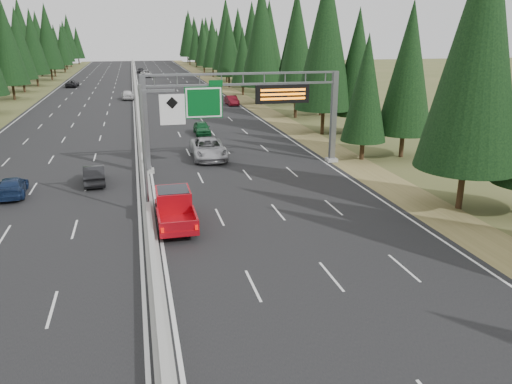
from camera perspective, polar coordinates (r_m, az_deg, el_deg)
road at (r=85.73m, az=-13.45°, el=9.96°), size 32.00×260.00×0.08m
shoulder_right at (r=87.63m, az=-1.56°, el=10.58°), size 3.60×260.00×0.06m
shoulder_left at (r=87.49m, az=-25.30°, el=8.91°), size 3.60×260.00×0.06m
median_barrier at (r=85.68m, az=-13.47°, el=10.21°), size 0.70×260.00×0.85m
sign_gantry at (r=41.36m, az=-0.54°, el=9.89°), size 16.75×0.98×7.80m
hov_sign_pole at (r=30.65m, az=-11.65°, el=5.72°), size 2.80×0.50×8.00m
tree_row_right at (r=91.74m, az=0.42°, el=16.64°), size 11.92×241.63×18.65m
silver_minivan at (r=45.27m, az=-5.46°, el=4.96°), size 3.09×6.48×1.78m
red_pickup at (r=29.99m, az=-9.34°, el=-1.50°), size 2.12×5.93×1.93m
car_ahead_green at (r=56.43m, az=-6.20°, el=7.29°), size 1.72×4.20×1.43m
car_ahead_dkred at (r=79.64m, az=-2.78°, el=10.41°), size 1.67×4.45×1.45m
car_ahead_dkgrey at (r=76.06m, az=-7.16°, el=9.92°), size 2.14×4.81×1.37m
car_ahead_white at (r=134.91m, az=-12.45°, el=13.05°), size 2.93×5.84×1.59m
car_ahead_far at (r=148.82m, az=-13.06°, el=13.40°), size 2.01×4.52×1.51m
car_onc_near at (r=39.31m, az=-18.00°, el=1.93°), size 1.81×4.41×1.42m
car_onc_blue at (r=38.56m, az=-26.11°, el=0.55°), size 2.19×4.57×1.28m
car_onc_white at (r=89.28m, az=-14.50°, el=10.73°), size 2.16×4.83×1.61m
car_onc_far at (r=113.52m, az=-20.27°, el=11.54°), size 2.37×5.13×1.43m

